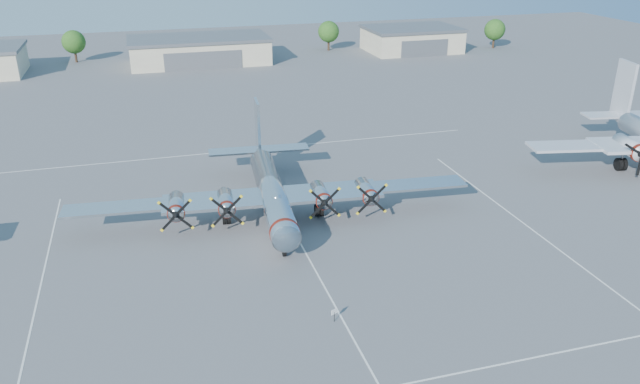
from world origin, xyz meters
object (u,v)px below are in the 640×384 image
object	(u,v)px
tree_west	(74,42)
tree_east	(329,32)
tree_far_east	(495,30)
info_placard	(334,313)
hangar_center	(199,50)
main_bomber_b29	(271,212)
hangar_east	(412,39)

from	to	relation	value
tree_west	tree_east	world-z (taller)	same
tree_west	tree_far_east	xyz separation A→B (m)	(93.00, -10.00, 0.00)
info_placard	hangar_center	bearing A→B (deg)	65.97
hangar_center	info_placard	xyz separation A→B (m)	(-0.66, -96.22, -1.97)
tree_far_east	info_placard	world-z (taller)	tree_far_east
tree_west	main_bomber_b29	xyz separation A→B (m)	(23.85, -84.52, -4.22)
hangar_east	tree_west	bearing A→B (deg)	173.72
hangar_center	tree_east	xyz separation A→B (m)	(30.00, 6.04, 1.51)
hangar_east	tree_east	size ratio (longest dim) A/B	3.10
tree_west	tree_east	distance (m)	55.04
tree_east	info_placard	distance (m)	106.81
hangar_east	tree_far_east	xyz separation A→B (m)	(20.00, -1.96, 1.51)
hangar_east	tree_far_east	world-z (taller)	tree_far_east
hangar_east	tree_east	world-z (taller)	tree_east
hangar_center	tree_east	world-z (taller)	tree_east
tree_east	tree_far_east	distance (m)	38.83
tree_west	main_bomber_b29	size ratio (longest dim) A/B	0.17
hangar_east	main_bomber_b29	size ratio (longest dim) A/B	0.53
hangar_center	tree_east	distance (m)	30.64
hangar_center	main_bomber_b29	size ratio (longest dim) A/B	0.73
main_bomber_b29	tree_east	bearing A→B (deg)	74.31
hangar_center	hangar_east	world-z (taller)	same
hangar_center	tree_west	distance (m)	26.30
tree_east	main_bomber_b29	world-z (taller)	tree_east
hangar_center	info_placard	bearing A→B (deg)	-90.39
hangar_center	hangar_east	xyz separation A→B (m)	(48.00, 0.00, 0.00)
hangar_center	tree_far_east	world-z (taller)	tree_far_east
hangar_east	main_bomber_b29	distance (m)	90.95
hangar_east	main_bomber_b29	bearing A→B (deg)	-122.73
tree_east	tree_far_east	size ratio (longest dim) A/B	1.00
main_bomber_b29	hangar_center	bearing A→B (deg)	94.13
info_placard	tree_east	bearing A→B (deg)	49.68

